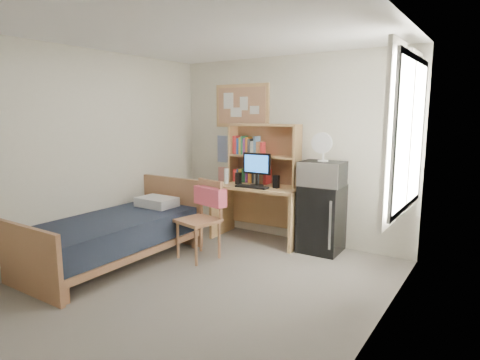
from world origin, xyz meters
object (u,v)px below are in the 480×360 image
Objects in this scene: desk_chair at (198,220)px; speaker_right at (276,182)px; monitor at (257,170)px; bulletin_board at (242,106)px; desk at (258,213)px; bed at (114,241)px; microwave at (323,174)px; desk_fan at (323,149)px; mini_fridge at (322,218)px; speaker_left at (238,178)px.

desk_chair is 1.22m from speaker_right.
monitor reaches higher than speaker_right.
bulletin_board is 2.12× the size of monitor.
bed is (-0.99, -1.76, -0.12)m from desk.
microwave is (1.17, 1.10, 0.55)m from desk_chair.
bulletin_board is at bearing 166.44° from desk_fan.
desk_chair reaches higher than mini_fridge.
speaker_right is at bearing -11.31° from desk.
bed is at bearing -122.52° from desk.
monitor is 0.33m from speaker_left.
desk_chair is (0.26, -1.38, -1.42)m from bulletin_board.
microwave reaches higher than desk.
speaker_left is at bearing 66.83° from bed.
speaker_left is at bearing -180.00° from speaker_right.
bed is 3.79× the size of microwave.
bed is 2.74m from microwave.
desk_fan is at bearing 2.16° from speaker_left.
mini_fridge is (1.17, 1.12, -0.05)m from desk_chair.
speaker_right is 0.53× the size of desk_fan.
desk_chair is 1.62m from mini_fridge.
desk_chair is at bearing -138.63° from mini_fridge.
desk_fan reaches higher than desk.
desk is 7.50× the size of speaker_left.
speaker_right is at bearing 0.00° from monitor.
microwave is at bearing 42.28° from bed.
bulletin_board is 0.95× the size of desk_chair.
speaker_left is at bearing -176.04° from mini_fridge.
desk_fan is at bearing 4.19° from speaker_right.
bed is at bearing -130.15° from speaker_right.
mini_fridge is 1.10m from monitor.
mini_fridge is at bearing 55.40° from desk_chair.
desk_fan reaches higher than speaker_right.
speaker_right is 0.33× the size of microwave.
bulletin_board is 2.00m from desk_chair.
mini_fridge is at bearing 3.08° from speaker_left.
bed is 2.10m from monitor.
mini_fridge is 5.20× the size of speaker_left.
monitor is (-0.93, -0.12, 0.58)m from mini_fridge.
speaker_left is (-0.06, 0.98, 0.39)m from desk_chair.
desk reaches higher than bed.
bed is 12.01× the size of speaker_left.
bulletin_board is 1.36m from speaker_right.
speaker_right is (0.30, -0.04, 0.49)m from desk.
desk_chair is 1.15m from monitor.
mini_fridge is 1.31m from speaker_left.
speaker_left is at bearing -63.12° from bulletin_board.
microwave is at bearing 4.19° from speaker_right.
monitor is at bearing -180.00° from speaker_right.
speaker_right is at bearing 73.69° from desk_chair.
bulletin_board is 0.74× the size of desk.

